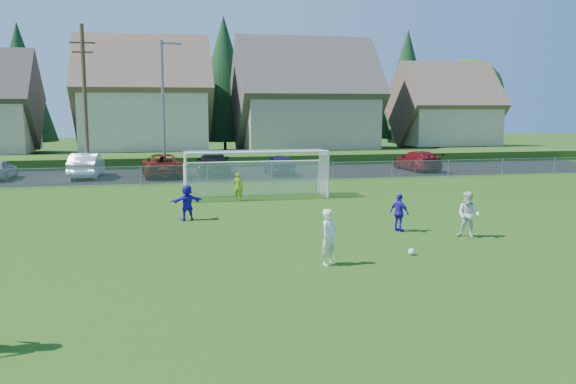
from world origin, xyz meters
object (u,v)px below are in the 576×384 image
(soccer_ball, at_px, (411,252))
(car_b, at_px, (87,165))
(player_white_a, at_px, (329,237))
(car_c, at_px, (162,165))
(player_white_b, at_px, (468,215))
(car_d, at_px, (213,164))
(soccer_goal, at_px, (255,166))
(player_blue_b, at_px, (187,202))
(car_g, at_px, (417,161))
(player_blue_a, at_px, (399,213))
(goalkeeper, at_px, (238,186))
(car_e, at_px, (279,164))

(soccer_ball, height_order, car_b, car_b)
(player_white_a, distance_m, car_c, 25.14)
(soccer_ball, height_order, player_white_b, player_white_b)
(car_c, bearing_deg, car_d, 178.07)
(player_white_a, bearing_deg, soccer_goal, 50.06)
(player_white_a, height_order, player_blue_b, player_white_a)
(car_b, xyz_separation_m, car_g, (23.49, -0.40, -0.10))
(player_blue_a, relative_size, car_d, 0.27)
(player_blue_a, bearing_deg, player_white_b, -156.64)
(player_blue_b, relative_size, car_c, 0.27)
(car_b, distance_m, car_c, 4.95)
(player_white_a, bearing_deg, goalkeeper, 54.56)
(car_c, xyz_separation_m, car_d, (3.46, 0.12, 0.01))
(car_g, bearing_deg, car_c, -2.63)
(soccer_ball, height_order, goalkeeper, goalkeeper)
(car_g, height_order, soccer_goal, soccer_goal)
(goalkeeper, relative_size, car_e, 0.34)
(player_white_a, xyz_separation_m, soccer_goal, (0.03, 13.98, 0.77))
(player_white_a, xyz_separation_m, car_d, (-1.18, 24.83, -0.08))
(soccer_ball, height_order, car_c, car_c)
(goalkeeper, distance_m, car_d, 11.70)
(player_white_b, height_order, car_c, player_white_b)
(soccer_ball, distance_m, car_b, 27.48)
(car_b, distance_m, car_g, 23.49)
(player_white_b, relative_size, player_blue_b, 1.12)
(player_blue_b, height_order, soccer_goal, soccer_goal)
(player_blue_b, height_order, car_e, player_blue_b)
(player_blue_a, height_order, car_g, player_blue_a)
(player_blue_a, distance_m, soccer_goal, 10.63)
(player_white_b, bearing_deg, player_blue_a, -173.67)
(soccer_ball, bearing_deg, player_blue_a, 73.64)
(car_d, distance_m, car_e, 4.60)
(player_white_b, xyz_separation_m, goalkeeper, (-7.04, 10.52, -0.13))
(goalkeeper, relative_size, car_g, 0.29)
(car_b, bearing_deg, player_white_b, 127.61)
(player_blue_a, distance_m, player_blue_b, 8.81)
(goalkeeper, xyz_separation_m, car_g, (14.92, 11.50, 0.01))
(player_blue_a, bearing_deg, car_g, -55.22)
(player_blue_a, xyz_separation_m, goalkeeper, (-5.01, 8.97, -0.01))
(car_d, bearing_deg, player_blue_b, 83.24)
(car_c, distance_m, soccer_goal, 11.73)
(player_blue_b, height_order, car_d, car_d)
(player_blue_b, xyz_separation_m, car_e, (7.17, 15.92, -0.04))
(goalkeeper, bearing_deg, player_white_a, 112.08)
(car_g, bearing_deg, player_blue_a, 61.78)
(player_blue_a, xyz_separation_m, player_blue_b, (-7.81, 4.08, 0.03))
(car_d, bearing_deg, player_white_b, 110.21)
(car_e, bearing_deg, player_white_a, 82.01)
(player_blue_b, bearing_deg, car_e, -128.83)
(car_e, bearing_deg, car_d, -8.52)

